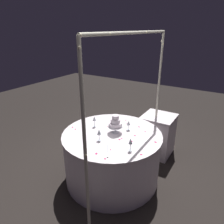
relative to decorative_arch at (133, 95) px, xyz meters
The scene contains 27 objects.
ground_plane 1.47m from the decorative_arch, 90.22° to the right, with size 12.00×12.00×0.00m, color black.
decorative_arch is the anchor object (origin of this frame).
main_table 1.08m from the decorative_arch, 90.22° to the right, with size 1.47×1.47×0.79m.
side_table 1.49m from the decorative_arch, behind, with size 0.56×0.56×0.76m.
tiered_cake 0.57m from the decorative_arch, 100.34° to the right, with size 0.22×0.22×0.28m.
wine_glass_0 0.60m from the decorative_arch, 25.49° to the left, with size 0.06×0.06×0.18m.
wine_glass_1 0.68m from the decorative_arch, 53.19° to the right, with size 0.06×0.06×0.17m.
wine_glass_2 0.61m from the decorative_arch, 145.31° to the right, with size 0.06×0.06×0.15m.
wine_glass_3 0.84m from the decorative_arch, 94.59° to the right, with size 0.06×0.06×0.17m.
cake_knife 0.79m from the decorative_arch, 12.80° to the right, with size 0.26×0.18×0.01m.
rose_petal_0 0.66m from the decorative_arch, 66.64° to the right, with size 0.03×0.02×0.00m, color #C61951.
rose_petal_1 0.66m from the decorative_arch, 52.53° to the right, with size 0.04×0.03×0.00m, color #C61951.
rose_petal_2 0.65m from the decorative_arch, behind, with size 0.03×0.02×0.00m, color #C61951.
rose_petal_3 0.87m from the decorative_arch, 19.54° to the right, with size 0.04×0.03×0.00m, color #C61951.
rose_petal_4 0.82m from the decorative_arch, 127.78° to the right, with size 0.03×0.02×0.00m, color #C61951.
rose_petal_5 0.65m from the decorative_arch, 36.46° to the left, with size 0.04×0.03×0.00m, color #C61951.
rose_petal_6 1.09m from the decorative_arch, 78.00° to the right, with size 0.03×0.02×0.00m, color #C61951.
rose_petal_7 0.75m from the decorative_arch, 14.06° to the right, with size 0.03×0.02×0.00m, color #C61951.
rose_petal_8 0.87m from the decorative_arch, ahead, with size 0.03×0.02×0.00m, color #C61951.
rose_petal_9 0.81m from the decorative_arch, 146.02° to the right, with size 0.03×0.02×0.00m, color #C61951.
rose_petal_10 0.76m from the decorative_arch, 45.88° to the left, with size 0.03×0.02×0.00m, color #C61951.
rose_petal_11 0.72m from the decorative_arch, 164.94° to the left, with size 0.03×0.02×0.00m, color #C61951.
rose_petal_12 0.76m from the decorative_arch, behind, with size 0.04×0.02×0.00m, color #C61951.
rose_petal_13 0.73m from the decorative_arch, 107.11° to the left, with size 0.04×0.03×0.00m, color #C61951.
rose_petal_14 0.82m from the decorative_arch, 109.30° to the right, with size 0.04×0.03×0.00m, color #C61951.
rose_petal_15 0.90m from the decorative_arch, 145.52° to the right, with size 0.03×0.02×0.00m, color #C61951.
rose_petal_16 1.15m from the decorative_arch, 80.70° to the right, with size 0.03×0.02×0.00m, color #C61951.
Camera 1 is at (2.29, 1.42, 2.23)m, focal length 33.20 mm.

